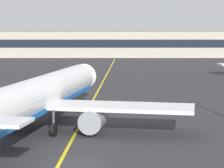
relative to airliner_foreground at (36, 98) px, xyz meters
The scene contains 5 objects.
ground_plane 12.95m from the airliner_foreground, 66.19° to the right, with size 400.00×400.00×0.00m, color #2D2D30.
taxiway_centreline 19.53m from the airliner_foreground, 74.79° to the left, with size 0.30×180.00×0.01m, color yellow.
airliner_foreground is the anchor object (origin of this frame).
safety_cone_by_nose_gear 15.75m from the airliner_foreground, 85.45° to the left, with size 0.44×0.44×0.55m.
terminal_building 122.61m from the airliner_foreground, 83.37° to the left, with size 155.60×12.40×9.72m.
Camera 1 is at (2.84, -34.79, 10.43)m, focal length 74.10 mm.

